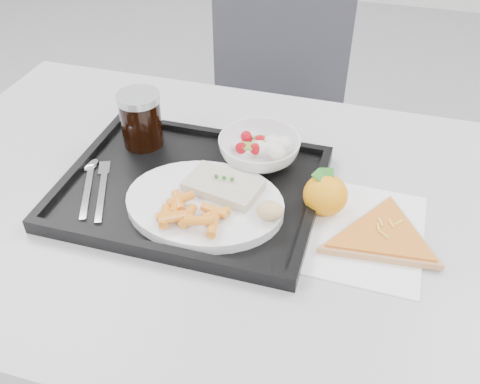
{
  "coord_description": "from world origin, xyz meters",
  "views": [
    {
      "loc": [
        0.24,
        -0.38,
        1.36
      ],
      "look_at": [
        0.04,
        0.31,
        0.77
      ],
      "focal_mm": 40.0,
      "sensor_mm": 36.0,
      "label": 1
    }
  ],
  "objects_px": {
    "tangerine": "(325,195)",
    "pizza_slice": "(383,237)",
    "cola_glass": "(141,118)",
    "table": "(218,228)",
    "tray": "(192,189)",
    "salad_bowl": "(259,149)",
    "dinner_plate": "(205,204)",
    "chair": "(272,100)"
  },
  "relations": [
    {
      "from": "tangerine",
      "to": "pizza_slice",
      "type": "height_order",
      "value": "tangerine"
    },
    {
      "from": "cola_glass",
      "to": "pizza_slice",
      "type": "height_order",
      "value": "cola_glass"
    },
    {
      "from": "table",
      "to": "pizza_slice",
      "type": "distance_m",
      "value": 0.3
    },
    {
      "from": "tray",
      "to": "tangerine",
      "type": "distance_m",
      "value": 0.24
    },
    {
      "from": "table",
      "to": "salad_bowl",
      "type": "height_order",
      "value": "salad_bowl"
    },
    {
      "from": "salad_bowl",
      "to": "pizza_slice",
      "type": "bearing_deg",
      "value": -30.14
    },
    {
      "from": "dinner_plate",
      "to": "pizza_slice",
      "type": "bearing_deg",
      "value": 3.51
    },
    {
      "from": "dinner_plate",
      "to": "salad_bowl",
      "type": "relative_size",
      "value": 1.78
    },
    {
      "from": "chair",
      "to": "dinner_plate",
      "type": "xyz_separation_m",
      "value": [
        0.06,
        -0.77,
        0.24
      ]
    },
    {
      "from": "tray",
      "to": "pizza_slice",
      "type": "xyz_separation_m",
      "value": [
        0.34,
        -0.03,
        0.0
      ]
    },
    {
      "from": "dinner_plate",
      "to": "cola_glass",
      "type": "distance_m",
      "value": 0.24
    },
    {
      "from": "table",
      "to": "salad_bowl",
      "type": "xyz_separation_m",
      "value": [
        0.04,
        0.12,
        0.11
      ]
    },
    {
      "from": "table",
      "to": "cola_glass",
      "type": "xyz_separation_m",
      "value": [
        -0.19,
        0.11,
        0.14
      ]
    },
    {
      "from": "salad_bowl",
      "to": "tangerine",
      "type": "xyz_separation_m",
      "value": [
        0.14,
        -0.09,
        -0.0
      ]
    },
    {
      "from": "pizza_slice",
      "to": "tangerine",
      "type": "bearing_deg",
      "value": 155.07
    },
    {
      "from": "pizza_slice",
      "to": "salad_bowl",
      "type": "bearing_deg",
      "value": 149.86
    },
    {
      "from": "table",
      "to": "dinner_plate",
      "type": "height_order",
      "value": "dinner_plate"
    },
    {
      "from": "chair",
      "to": "tangerine",
      "type": "height_order",
      "value": "chair"
    },
    {
      "from": "dinner_plate",
      "to": "cola_glass",
      "type": "xyz_separation_m",
      "value": [
        -0.18,
        0.15,
        0.05
      ]
    },
    {
      "from": "chair",
      "to": "pizza_slice",
      "type": "bearing_deg",
      "value": -64.64
    },
    {
      "from": "chair",
      "to": "tray",
      "type": "distance_m",
      "value": 0.76
    },
    {
      "from": "table",
      "to": "tangerine",
      "type": "bearing_deg",
      "value": 7.53
    },
    {
      "from": "salad_bowl",
      "to": "tangerine",
      "type": "relative_size",
      "value": 1.72
    },
    {
      "from": "cola_glass",
      "to": "tangerine",
      "type": "bearing_deg",
      "value": -12.81
    },
    {
      "from": "salad_bowl",
      "to": "cola_glass",
      "type": "bearing_deg",
      "value": -177.9
    },
    {
      "from": "table",
      "to": "tangerine",
      "type": "xyz_separation_m",
      "value": [
        0.18,
        0.02,
        0.1
      ]
    },
    {
      "from": "salad_bowl",
      "to": "pizza_slice",
      "type": "xyz_separation_m",
      "value": [
        0.24,
        -0.14,
        -0.03
      ]
    },
    {
      "from": "table",
      "to": "salad_bowl",
      "type": "distance_m",
      "value": 0.16
    },
    {
      "from": "salad_bowl",
      "to": "cola_glass",
      "type": "xyz_separation_m",
      "value": [
        -0.23,
        -0.01,
        0.03
      ]
    },
    {
      "from": "dinner_plate",
      "to": "tangerine",
      "type": "distance_m",
      "value": 0.2
    },
    {
      "from": "tangerine",
      "to": "chair",
      "type": "bearing_deg",
      "value": 109.8
    },
    {
      "from": "salad_bowl",
      "to": "tray",
      "type": "bearing_deg",
      "value": -130.47
    },
    {
      "from": "dinner_plate",
      "to": "pizza_slice",
      "type": "distance_m",
      "value": 0.3
    },
    {
      "from": "chair",
      "to": "pizza_slice",
      "type": "height_order",
      "value": "chair"
    },
    {
      "from": "table",
      "to": "tangerine",
      "type": "relative_size",
      "value": 13.6
    },
    {
      "from": "tangerine",
      "to": "pizza_slice",
      "type": "xyz_separation_m",
      "value": [
        0.1,
        -0.05,
        -0.02
      ]
    },
    {
      "from": "dinner_plate",
      "to": "cola_glass",
      "type": "relative_size",
      "value": 2.5
    },
    {
      "from": "chair",
      "to": "pizza_slice",
      "type": "xyz_separation_m",
      "value": [
        0.36,
        -0.76,
        0.22
      ]
    },
    {
      "from": "tray",
      "to": "cola_glass",
      "type": "relative_size",
      "value": 4.17
    },
    {
      "from": "tangerine",
      "to": "tray",
      "type": "bearing_deg",
      "value": -175.55
    },
    {
      "from": "table",
      "to": "dinner_plate",
      "type": "relative_size",
      "value": 4.44
    },
    {
      "from": "chair",
      "to": "cola_glass",
      "type": "xyz_separation_m",
      "value": [
        -0.12,
        -0.62,
        0.28
      ]
    }
  ]
}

